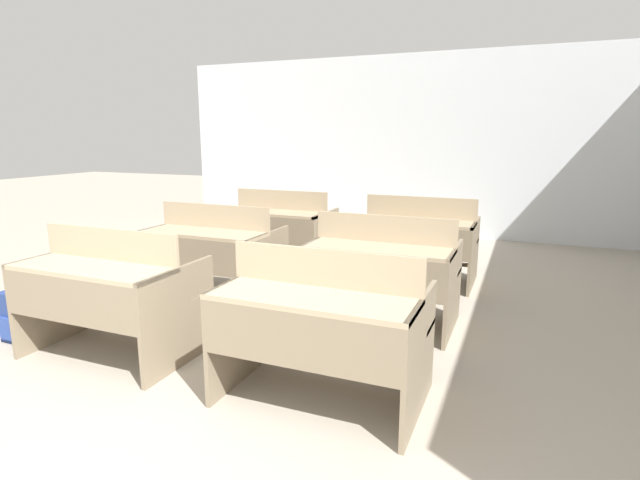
{
  "coord_description": "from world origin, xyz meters",
  "views": [
    {
      "loc": [
        1.91,
        -0.9,
        1.53
      ],
      "look_at": [
        0.49,
        2.53,
        0.75
      ],
      "focal_mm": 28.0,
      "sensor_mm": 36.0,
      "label": 1
    }
  ],
  "objects_px": {
    "bench_second_left": "(213,251)",
    "bench_second_right": "(382,269)",
    "bench_third_left": "(280,227)",
    "bench_front_right": "(321,324)",
    "bench_third_right": "(418,238)",
    "schoolbag": "(22,316)",
    "bench_front_left": "(109,290)"
  },
  "relations": [
    {
      "from": "bench_second_right",
      "to": "schoolbag",
      "type": "xyz_separation_m",
      "value": [
        -2.42,
        -1.36,
        -0.28
      ]
    },
    {
      "from": "bench_front_left",
      "to": "bench_front_right",
      "type": "relative_size",
      "value": 1.0
    },
    {
      "from": "bench_second_left",
      "to": "bench_second_right",
      "type": "relative_size",
      "value": 1.0
    },
    {
      "from": "bench_front_left",
      "to": "bench_second_left",
      "type": "height_order",
      "value": "same"
    },
    {
      "from": "bench_second_left",
      "to": "bench_third_right",
      "type": "bearing_deg",
      "value": 38.56
    },
    {
      "from": "bench_front_right",
      "to": "bench_third_right",
      "type": "bearing_deg",
      "value": 89.56
    },
    {
      "from": "bench_second_right",
      "to": "bench_third_right",
      "type": "distance_m",
      "value": 1.32
    },
    {
      "from": "bench_third_right",
      "to": "bench_second_left",
      "type": "bearing_deg",
      "value": -141.44
    },
    {
      "from": "bench_second_right",
      "to": "bench_third_left",
      "type": "height_order",
      "value": "same"
    },
    {
      "from": "bench_front_right",
      "to": "bench_second_left",
      "type": "relative_size",
      "value": 1.0
    },
    {
      "from": "bench_second_left",
      "to": "bench_third_right",
      "type": "relative_size",
      "value": 1.0
    },
    {
      "from": "bench_front_left",
      "to": "bench_second_left",
      "type": "bearing_deg",
      "value": 91.15
    },
    {
      "from": "bench_front_right",
      "to": "schoolbag",
      "type": "relative_size",
      "value": 3.0
    },
    {
      "from": "bench_third_right",
      "to": "schoolbag",
      "type": "distance_m",
      "value": 3.64
    },
    {
      "from": "bench_front_right",
      "to": "schoolbag",
      "type": "height_order",
      "value": "bench_front_right"
    },
    {
      "from": "bench_second_left",
      "to": "bench_second_right",
      "type": "height_order",
      "value": "same"
    },
    {
      "from": "bench_third_right",
      "to": "schoolbag",
      "type": "bearing_deg",
      "value": -132.27
    },
    {
      "from": "bench_third_right",
      "to": "bench_front_left",
      "type": "bearing_deg",
      "value": -121.84
    },
    {
      "from": "bench_front_right",
      "to": "bench_second_left",
      "type": "bearing_deg",
      "value": 141.18
    },
    {
      "from": "bench_front_right",
      "to": "bench_third_right",
      "type": "height_order",
      "value": "same"
    },
    {
      "from": "schoolbag",
      "to": "bench_third_right",
      "type": "bearing_deg",
      "value": 47.73
    },
    {
      "from": "bench_third_left",
      "to": "bench_front_right",
      "type": "bearing_deg",
      "value": -58.57
    },
    {
      "from": "bench_second_right",
      "to": "bench_third_right",
      "type": "xyz_separation_m",
      "value": [
        0.02,
        1.32,
        0.0
      ]
    },
    {
      "from": "bench_third_left",
      "to": "schoolbag",
      "type": "bearing_deg",
      "value": -107.17
    },
    {
      "from": "bench_second_left",
      "to": "bench_third_left",
      "type": "xyz_separation_m",
      "value": [
        0.03,
        1.3,
        0.0
      ]
    },
    {
      "from": "bench_front_left",
      "to": "bench_front_right",
      "type": "xyz_separation_m",
      "value": [
        1.6,
        -0.01,
        0.0
      ]
    },
    {
      "from": "bench_third_left",
      "to": "schoolbag",
      "type": "xyz_separation_m",
      "value": [
        -0.83,
        -2.67,
        -0.28
      ]
    },
    {
      "from": "bench_second_right",
      "to": "schoolbag",
      "type": "relative_size",
      "value": 3.0
    },
    {
      "from": "bench_third_left",
      "to": "bench_third_right",
      "type": "height_order",
      "value": "same"
    },
    {
      "from": "bench_second_left",
      "to": "bench_third_left",
      "type": "height_order",
      "value": "same"
    },
    {
      "from": "bench_third_left",
      "to": "bench_third_right",
      "type": "bearing_deg",
      "value": 0.42
    },
    {
      "from": "bench_second_left",
      "to": "bench_third_left",
      "type": "relative_size",
      "value": 1.0
    }
  ]
}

